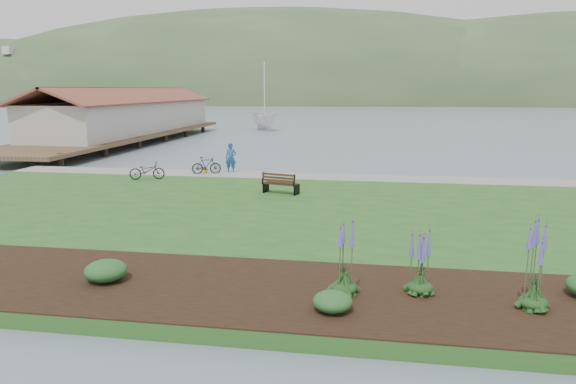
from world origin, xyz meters
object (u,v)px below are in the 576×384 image
object	(u,v)px
park_bench	(280,183)
sailboat	(265,130)
person	(231,155)
bicycle_a	(147,171)

from	to	relation	value
park_bench	sailboat	bearing A→B (deg)	118.40
person	sailboat	size ratio (longest dim) A/B	0.07
park_bench	person	size ratio (longest dim) A/B	0.87
park_bench	sailboat	distance (m)	43.44
person	bicycle_a	distance (m)	4.92
person	sailboat	world-z (taller)	sailboat
sailboat	bicycle_a	bearing A→B (deg)	-118.69
bicycle_a	sailboat	world-z (taller)	sailboat
park_bench	sailboat	world-z (taller)	sailboat
park_bench	sailboat	size ratio (longest dim) A/B	0.06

